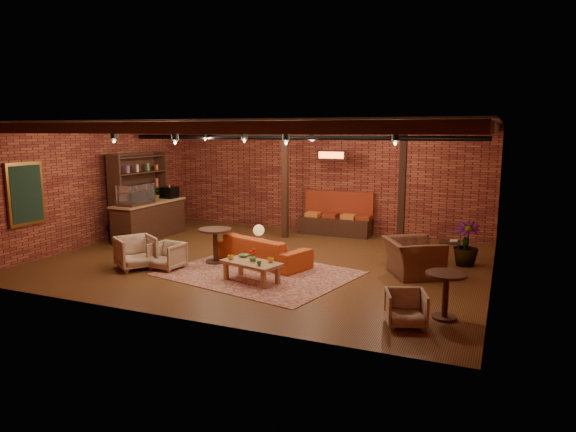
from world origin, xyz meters
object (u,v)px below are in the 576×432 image
at_px(armchair_right, 413,251).
at_px(round_table_left, 215,240).
at_px(side_table_book, 450,242).
at_px(sofa, 263,250).
at_px(armchair_a, 136,251).
at_px(side_table_lamp, 259,233).
at_px(armchair_b, 167,255).
at_px(coffee_table, 251,264).
at_px(round_table_right, 446,288).
at_px(armchair_far, 406,307).
at_px(plant_tall, 468,200).

bearing_deg(armchair_right, round_table_left, 69.47).
distance_m(round_table_left, side_table_book, 5.40).
bearing_deg(sofa, armchair_a, 47.66).
relative_size(side_table_lamp, armchair_b, 1.27).
distance_m(coffee_table, side_table_lamp, 1.86).
bearing_deg(side_table_book, round_table_right, -85.17).
bearing_deg(side_table_book, armchair_far, -92.87).
xyz_separation_m(armchair_right, side_table_book, (0.60, 1.37, -0.03)).
xyz_separation_m(armchair_b, round_table_right, (5.99, -0.74, 0.18)).
relative_size(round_table_right, armchair_far, 1.24).
xyz_separation_m(side_table_lamp, round_table_left, (-0.77, -0.70, -0.10)).
relative_size(armchair_right, side_table_book, 2.17).
distance_m(sofa, round_table_right, 4.65).
distance_m(side_table_lamp, round_table_right, 5.09).
bearing_deg(armchair_far, coffee_table, 141.26).
relative_size(side_table_book, plant_tall, 0.18).
xyz_separation_m(armchair_a, armchair_far, (6.14, -1.07, -0.09)).
height_order(round_table_left, armchair_a, round_table_left).
bearing_deg(plant_tall, armchair_far, -97.74).
distance_m(sofa, plant_tall, 4.74).
xyz_separation_m(round_table_left, plant_tall, (5.34, 2.01, 0.96)).
xyz_separation_m(sofa, side_table_book, (3.91, 1.78, 0.16)).
bearing_deg(armchair_right, side_table_book, -53.59).
xyz_separation_m(round_table_left, armchair_far, (4.77, -2.19, -0.23)).
relative_size(sofa, side_table_lamp, 2.70).
xyz_separation_m(side_table_lamp, plant_tall, (4.56, 1.32, 0.87)).
relative_size(coffee_table, round_table_right, 1.74).
bearing_deg(armchair_right, armchair_far, 157.65).
xyz_separation_m(sofa, armchair_right, (3.31, 0.41, 0.19)).
relative_size(armchair_right, plant_tall, 0.40).
relative_size(armchair_a, round_table_right, 1.04).
bearing_deg(sofa, plant_tall, -140.75).
xyz_separation_m(armchair_b, plant_tall, (6.03, 2.91, 1.17)).
bearing_deg(armchair_far, sofa, 126.61).
distance_m(armchair_b, armchair_right, 5.33).
bearing_deg(armchair_b, round_table_right, -1.65).
relative_size(round_table_right, plant_tall, 0.26).
bearing_deg(sofa, round_table_left, 33.48).
bearing_deg(armchair_b, armchair_right, 23.06).
height_order(side_table_book, armchair_far, armchair_far).
relative_size(side_table_lamp, round_table_left, 1.05).
distance_m(sofa, side_table_book, 4.30).
distance_m(armchair_a, round_table_right, 6.69).
distance_m(armchair_b, round_table_right, 6.04).
distance_m(round_table_left, armchair_far, 5.25).
bearing_deg(side_table_book, armchair_right, -113.68).
distance_m(side_table_book, round_table_right, 3.74).
height_order(armchair_right, round_table_right, armchair_right).
xyz_separation_m(coffee_table, side_table_book, (3.53, 3.11, 0.11)).
bearing_deg(armchair_right, coffee_table, 90.89).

